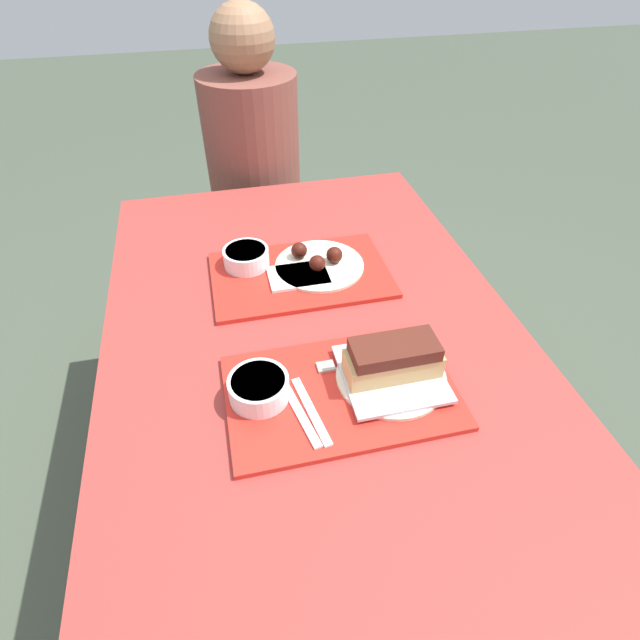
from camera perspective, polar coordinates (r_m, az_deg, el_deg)
The scene contains 14 objects.
ground_plane at distance 1.70m, azimuth -0.27°, elevation -20.19°, with size 12.00×12.00×0.00m, color #424C3D.
picnic_table at distance 1.18m, azimuth -0.37°, elevation -5.05°, with size 0.93×1.50×0.73m.
picnic_bench_far at distance 2.08m, azimuth -6.34°, elevation 9.35°, with size 0.89×0.28×0.47m.
tray_near at distance 0.99m, azimuth 2.39°, elevation -8.21°, with size 0.45×0.29×0.01m.
tray_far at distance 1.28m, azimuth -2.25°, elevation 5.20°, with size 0.45×0.29×0.01m.
bowl_coleslaw_near at distance 0.96m, azimuth -7.01°, elevation -7.61°, with size 0.12×0.12×0.05m.
brisket_sandwich_plate at distance 0.99m, azimuth 8.27°, elevation -5.14°, with size 0.22×0.22×0.09m.
plastic_fork_near at distance 0.95m, azimuth -2.34°, elevation -10.54°, with size 0.05×0.17×0.00m.
plastic_knife_near at distance 0.95m, azimuth -1.02°, elevation -10.32°, with size 0.04×0.17×0.00m.
condiment_packet at distance 1.02m, azimuth 0.66°, elevation -5.35°, with size 0.04×0.03×0.01m.
bowl_coleslaw_far at distance 1.30m, azimuth -8.44°, elevation 7.21°, with size 0.12×0.12×0.05m.
wings_plate_far at distance 1.29m, azimuth -0.17°, elevation 6.64°, with size 0.23×0.23×0.05m.
napkin_far at distance 1.26m, azimuth -2.38°, elevation 5.09°, with size 0.15×0.10×0.01m.
person_seated_across at distance 1.90m, azimuth -7.80°, elevation 19.48°, with size 0.34×0.34×0.76m.
Camera 1 is at (-0.18, -0.79, 1.49)m, focal length 28.00 mm.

